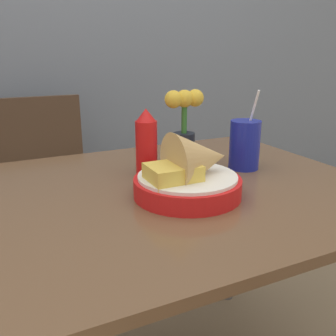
{
  "coord_description": "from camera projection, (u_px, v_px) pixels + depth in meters",
  "views": [
    {
      "loc": [
        -0.36,
        -0.83,
        1.08
      ],
      "look_at": [
        0.03,
        -0.02,
        0.8
      ],
      "focal_mm": 40.0,
      "sensor_mm": 36.0,
      "label": 1
    }
  ],
  "objects": [
    {
      "name": "food_basket",
      "position": [
        192.0,
        174.0,
        0.91
      ],
      "size": [
        0.26,
        0.26,
        0.16
      ],
      "color": "red",
      "rests_on": "dining_table"
    },
    {
      "name": "ketchup_bottle",
      "position": [
        146.0,
        143.0,
        1.05
      ],
      "size": [
        0.06,
        0.06,
        0.19
      ],
      "color": "red",
      "rests_on": "dining_table"
    },
    {
      "name": "drink_cup",
      "position": [
        245.0,
        146.0,
        1.12
      ],
      "size": [
        0.09,
        0.09,
        0.24
      ],
      "color": "#192399",
      "rests_on": "dining_table"
    },
    {
      "name": "wall_window",
      "position": [
        56.0,
        3.0,
        1.78
      ],
      "size": [
        7.0,
        0.06,
        2.6
      ],
      "color": "slate",
      "rests_on": "ground_plane"
    },
    {
      "name": "dining_table",
      "position": [
        155.0,
        223.0,
        1.0
      ],
      "size": [
        1.16,
        0.86,
        0.74
      ],
      "color": "brown",
      "rests_on": "ground_plane"
    },
    {
      "name": "flower_vase",
      "position": [
        184.0,
        125.0,
        1.13
      ],
      "size": [
        0.13,
        0.07,
        0.23
      ],
      "color": "black",
      "rests_on": "dining_table"
    },
    {
      "name": "chair_far_window",
      "position": [
        43.0,
        186.0,
        1.62
      ],
      "size": [
        0.4,
        0.4,
        0.89
      ],
      "color": "#473323",
      "rests_on": "ground_plane"
    }
  ]
}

